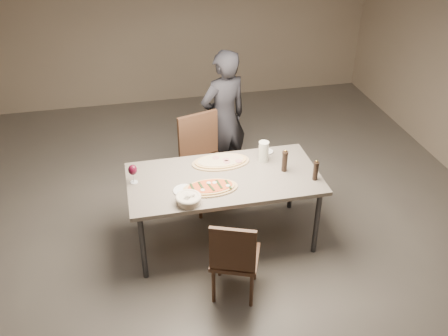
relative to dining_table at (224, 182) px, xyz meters
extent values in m
plane|color=#5A544D|center=(0.00, 0.00, -0.69)|extent=(7.00, 7.00, 0.00)
plane|color=gray|center=(0.00, 3.50, 0.71)|extent=(6.00, 0.00, 6.00)
cube|color=slate|center=(0.00, 0.00, 0.04)|extent=(1.80, 0.90, 0.04)
cylinder|color=#333335|center=(-0.82, -0.37, -0.34)|extent=(0.05, 0.05, 0.71)
cylinder|color=#333335|center=(0.82, -0.37, -0.34)|extent=(0.05, 0.05, 0.71)
cylinder|color=#333335|center=(-0.82, 0.37, -0.34)|extent=(0.05, 0.05, 0.71)
cylinder|color=#333335|center=(0.82, 0.37, -0.34)|extent=(0.05, 0.05, 0.71)
ellipsoid|color=white|center=(-0.24, -0.22, 0.10)|extent=(0.04, 0.04, 0.01)
ellipsoid|color=white|center=(-0.12, -0.12, 0.10)|extent=(0.04, 0.04, 0.01)
ellipsoid|color=white|center=(-0.17, -0.12, 0.10)|extent=(0.04, 0.04, 0.01)
ellipsoid|color=white|center=(-0.01, -0.20, 0.10)|extent=(0.04, 0.04, 0.01)
cube|color=#1E3315|center=(-0.32, -0.17, 0.09)|extent=(0.04, 0.15, 0.01)
cube|color=#1E3315|center=(-0.24, -0.16, 0.09)|extent=(0.04, 0.15, 0.01)
cube|color=#1E3315|center=(-0.16, -0.18, 0.09)|extent=(0.05, 0.14, 0.01)
cube|color=#1E3315|center=(-0.08, -0.16, 0.09)|extent=(0.04, 0.15, 0.01)
cube|color=#1E3315|center=(0.00, -0.18, 0.09)|extent=(0.04, 0.15, 0.01)
cylinder|color=tan|center=(-0.02, 0.30, 0.09)|extent=(0.07, 0.07, 0.00)
cylinder|color=tan|center=(0.07, 0.20, 0.09)|extent=(0.07, 0.07, 0.00)
cylinder|color=tan|center=(0.19, 0.19, 0.09)|extent=(0.07, 0.07, 0.00)
cylinder|color=tan|center=(0.07, 0.25, 0.09)|extent=(0.07, 0.07, 0.00)
cylinder|color=beige|center=(-0.39, -0.34, 0.09)|extent=(0.19, 0.19, 0.08)
torus|color=beige|center=(-0.39, -0.34, 0.12)|extent=(0.23, 0.23, 0.03)
cube|color=#9D6F40|center=(-0.36, -0.34, 0.11)|extent=(0.07, 0.06, 0.04)
cube|color=#9D6F40|center=(-0.40, -0.32, 0.11)|extent=(0.06, 0.07, 0.04)
cube|color=#9D6F40|center=(-0.40, -0.36, 0.11)|extent=(0.08, 0.08, 0.04)
cylinder|color=white|center=(0.53, 0.35, 0.06)|extent=(0.12, 0.12, 0.01)
cylinder|color=#9D9F3A|center=(0.53, 0.35, 0.07)|extent=(0.08, 0.08, 0.00)
cylinder|color=black|center=(0.58, -0.01, 0.15)|extent=(0.05, 0.05, 0.19)
cylinder|color=black|center=(0.58, -0.01, 0.25)|extent=(0.06, 0.06, 0.02)
sphere|color=gold|center=(0.58, -0.01, 0.28)|extent=(0.02, 0.02, 0.02)
cylinder|color=black|center=(0.82, -0.22, 0.14)|extent=(0.05, 0.05, 0.17)
cylinder|color=black|center=(0.82, -0.22, 0.23)|extent=(0.05, 0.05, 0.02)
sphere|color=gold|center=(0.82, -0.22, 0.25)|extent=(0.02, 0.02, 0.02)
cylinder|color=silver|center=(0.44, 0.21, 0.16)|extent=(0.10, 0.10, 0.21)
cylinder|color=silver|center=(-0.83, 0.09, 0.06)|extent=(0.07, 0.07, 0.01)
cylinder|color=silver|center=(-0.83, 0.09, 0.11)|extent=(0.01, 0.01, 0.09)
ellipsoid|color=#4A0A1D|center=(-0.83, 0.09, 0.19)|extent=(0.08, 0.08, 0.10)
cylinder|color=white|center=(-0.40, -0.15, 0.06)|extent=(0.20, 0.20, 0.01)
cube|color=#3D2719|center=(-0.06, -0.71, -0.30)|extent=(0.51, 0.51, 0.04)
cylinder|color=#3D2719|center=(-0.27, -0.80, -0.51)|extent=(0.03, 0.03, 0.37)
cylinder|color=#3D2719|center=(0.04, -0.92, -0.51)|extent=(0.03, 0.03, 0.37)
cylinder|color=#3D2719|center=(-0.15, -0.50, -0.51)|extent=(0.03, 0.03, 0.37)
cylinder|color=#3D2719|center=(0.15, -0.61, -0.51)|extent=(0.03, 0.03, 0.37)
cube|color=#3D2719|center=(-0.12, -0.87, -0.06)|extent=(0.37, 0.17, 0.42)
cube|color=#3D2719|center=(-0.04, 0.64, -0.23)|extent=(0.60, 0.60, 0.04)
cylinder|color=#3D2719|center=(0.09, 0.88, -0.47)|extent=(0.04, 0.04, 0.45)
cylinder|color=#3D2719|center=(-0.28, 0.77, -0.47)|extent=(0.04, 0.04, 0.45)
cylinder|color=#3D2719|center=(0.20, 0.51, -0.47)|extent=(0.04, 0.04, 0.45)
cylinder|color=#3D2719|center=(-0.17, 0.39, -0.47)|extent=(0.04, 0.04, 0.45)
cube|color=#3D2719|center=(-0.10, 0.85, 0.07)|extent=(0.45, 0.17, 0.50)
imported|color=black|center=(0.24, 1.09, 0.11)|extent=(0.68, 0.56, 1.60)
camera|label=1|loc=(-0.83, -3.81, 2.63)|focal=40.00mm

